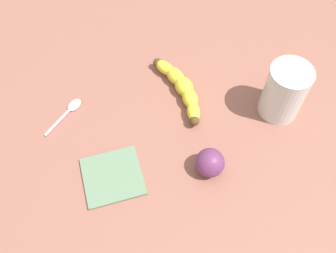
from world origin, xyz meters
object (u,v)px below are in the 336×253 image
(banana, at_px, (181,88))
(teaspoon, at_px, (72,107))
(smoothie_glass, at_px, (284,93))
(plum_fruit, at_px, (210,163))

(banana, xyz_separation_m, teaspoon, (-0.19, 0.15, -0.02))
(banana, height_order, smoothie_glass, smoothie_glass)
(plum_fruit, bearing_deg, teaspoon, 104.57)
(smoothie_glass, height_order, teaspoon, smoothie_glass)
(banana, distance_m, smoothie_glass, 0.22)
(banana, bearing_deg, teaspoon, 73.35)
(banana, bearing_deg, smoothie_glass, -128.59)
(teaspoon, bearing_deg, smoothie_glass, -57.36)
(banana, distance_m, plum_fruit, 0.20)
(smoothie_glass, bearing_deg, banana, 119.56)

